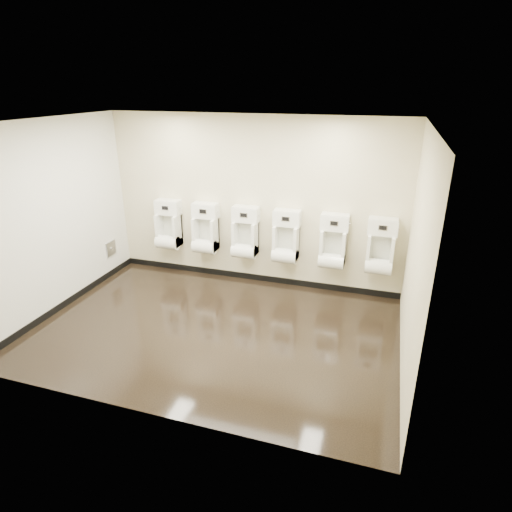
{
  "coord_description": "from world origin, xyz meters",
  "views": [
    {
      "loc": [
        2.11,
        -4.79,
        3.23
      ],
      "look_at": [
        0.43,
        0.55,
        0.96
      ],
      "focal_mm": 30.0,
      "sensor_mm": 36.0,
      "label": 1
    }
  ],
  "objects_px": {
    "urinal_4": "(333,245)",
    "urinal_2": "(245,236)",
    "urinal_0": "(168,228)",
    "urinal_3": "(286,240)",
    "urinal_5": "(380,250)",
    "urinal_1": "(205,232)",
    "access_panel": "(111,248)"
  },
  "relations": [
    {
      "from": "access_panel",
      "to": "urinal_3",
      "type": "relative_size",
      "value": 0.29
    },
    {
      "from": "urinal_1",
      "to": "urinal_3",
      "type": "bearing_deg",
      "value": 0.0
    },
    {
      "from": "urinal_3",
      "to": "urinal_4",
      "type": "distance_m",
      "value": 0.77
    },
    {
      "from": "urinal_2",
      "to": "urinal_5",
      "type": "height_order",
      "value": "same"
    },
    {
      "from": "urinal_3",
      "to": "urinal_2",
      "type": "bearing_deg",
      "value": 180.0
    },
    {
      "from": "access_panel",
      "to": "urinal_5",
      "type": "distance_m",
      "value": 4.62
    },
    {
      "from": "urinal_0",
      "to": "urinal_4",
      "type": "height_order",
      "value": "same"
    },
    {
      "from": "urinal_3",
      "to": "urinal_4",
      "type": "bearing_deg",
      "value": 0.0
    },
    {
      "from": "access_panel",
      "to": "urinal_0",
      "type": "relative_size",
      "value": 0.29
    },
    {
      "from": "urinal_4",
      "to": "urinal_0",
      "type": "bearing_deg",
      "value": 180.0
    },
    {
      "from": "access_panel",
      "to": "urinal_1",
      "type": "relative_size",
      "value": 0.29
    },
    {
      "from": "urinal_0",
      "to": "urinal_1",
      "type": "bearing_deg",
      "value": 0.0
    },
    {
      "from": "urinal_1",
      "to": "urinal_4",
      "type": "bearing_deg",
      "value": 0.0
    },
    {
      "from": "urinal_4",
      "to": "urinal_3",
      "type": "bearing_deg",
      "value": 180.0
    },
    {
      "from": "urinal_2",
      "to": "urinal_0",
      "type": "bearing_deg",
      "value": 180.0
    },
    {
      "from": "urinal_3",
      "to": "urinal_5",
      "type": "xyz_separation_m",
      "value": [
        1.49,
        0.0,
        0.0
      ]
    },
    {
      "from": "urinal_0",
      "to": "access_panel",
      "type": "bearing_deg",
      "value": -157.45
    },
    {
      "from": "urinal_2",
      "to": "urinal_3",
      "type": "relative_size",
      "value": 1.0
    },
    {
      "from": "urinal_4",
      "to": "urinal_5",
      "type": "bearing_deg",
      "value": 0.0
    },
    {
      "from": "urinal_2",
      "to": "urinal_4",
      "type": "xyz_separation_m",
      "value": [
        1.47,
        0.0,
        0.0
      ]
    },
    {
      "from": "urinal_3",
      "to": "urinal_5",
      "type": "relative_size",
      "value": 1.0
    },
    {
      "from": "urinal_0",
      "to": "urinal_3",
      "type": "bearing_deg",
      "value": 0.0
    },
    {
      "from": "urinal_3",
      "to": "urinal_5",
      "type": "height_order",
      "value": "same"
    },
    {
      "from": "urinal_2",
      "to": "urinal_3",
      "type": "distance_m",
      "value": 0.7
    },
    {
      "from": "access_panel",
      "to": "urinal_4",
      "type": "height_order",
      "value": "urinal_4"
    },
    {
      "from": "urinal_1",
      "to": "urinal_4",
      "type": "xyz_separation_m",
      "value": [
        2.19,
        0.0,
        0.0
      ]
    },
    {
      "from": "access_panel",
      "to": "urinal_5",
      "type": "relative_size",
      "value": 0.29
    },
    {
      "from": "urinal_4",
      "to": "urinal_2",
      "type": "bearing_deg",
      "value": 180.0
    },
    {
      "from": "urinal_0",
      "to": "urinal_5",
      "type": "relative_size",
      "value": 1.0
    },
    {
      "from": "urinal_2",
      "to": "urinal_5",
      "type": "bearing_deg",
      "value": 0.0
    },
    {
      "from": "access_panel",
      "to": "urinal_1",
      "type": "height_order",
      "value": "urinal_1"
    },
    {
      "from": "urinal_3",
      "to": "urinal_1",
      "type": "bearing_deg",
      "value": 180.0
    }
  ]
}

